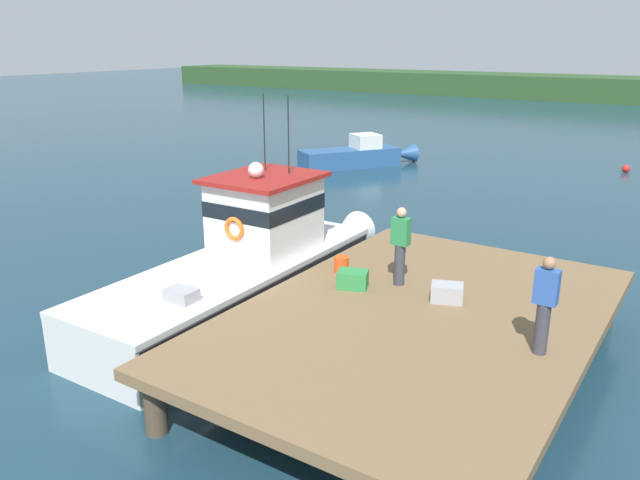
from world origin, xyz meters
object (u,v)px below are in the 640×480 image
at_px(crate_stack_mid_dock, 447,293).
at_px(bait_bucket, 341,264).
at_px(main_fishing_boat, 250,264).
at_px(moored_boat_outer_mooring, 358,155).
at_px(crate_stack_near_edge, 353,279).
at_px(mooring_buoy_outer, 560,271).
at_px(deckhand_further_back, 400,245).
at_px(deckhand_by_the_boat, 545,303).
at_px(mooring_buoy_spare_mooring, 626,169).

height_order(crate_stack_mid_dock, bait_bucket, same).
xyz_separation_m(main_fishing_boat, moored_boat_outer_mooring, (-6.55, 16.24, -0.47)).
bearing_deg(bait_bucket, crate_stack_near_edge, -44.30).
relative_size(moored_boat_outer_mooring, mooring_buoy_outer, 15.33).
distance_m(crate_stack_near_edge, deckhand_further_back, 1.19).
relative_size(deckhand_by_the_boat, mooring_buoy_outer, 4.29).
bearing_deg(mooring_buoy_spare_mooring, moored_boat_outer_mooring, -153.37).
xyz_separation_m(deckhand_further_back, mooring_buoy_outer, (2.01, 5.51, -1.87)).
distance_m(main_fishing_boat, deckhand_further_back, 3.83).
bearing_deg(crate_stack_mid_dock, main_fishing_boat, -179.02).
distance_m(deckhand_by_the_boat, deckhand_further_back, 3.52).
bearing_deg(mooring_buoy_spare_mooring, crate_stack_mid_dock, -90.09).
bearing_deg(mooring_buoy_spare_mooring, crate_stack_near_edge, -94.86).
xyz_separation_m(crate_stack_mid_dock, deckhand_by_the_boat, (2.06, -1.16, 0.69)).
relative_size(deckhand_further_back, moored_boat_outer_mooring, 0.28).
bearing_deg(crate_stack_mid_dock, deckhand_further_back, 166.75).
xyz_separation_m(deckhand_by_the_boat, deckhand_further_back, (-3.22, 1.43, 0.00)).
xyz_separation_m(crate_stack_near_edge, moored_boat_outer_mooring, (-9.51, 16.56, -0.84)).
xyz_separation_m(bait_bucket, mooring_buoy_outer, (3.38, 5.53, -1.18)).
xyz_separation_m(moored_boat_outer_mooring, mooring_buoy_spare_mooring, (11.40, 5.72, -0.36)).
bearing_deg(moored_boat_outer_mooring, bait_bucket, -60.94).
relative_size(bait_bucket, moored_boat_outer_mooring, 0.06).
relative_size(bait_bucket, deckhand_by_the_boat, 0.21).
bearing_deg(mooring_buoy_spare_mooring, main_fishing_boat, -102.47).
xyz_separation_m(deckhand_further_back, moored_boat_outer_mooring, (-10.21, 15.89, -1.52)).
bearing_deg(deckhand_by_the_boat, moored_boat_outer_mooring, 127.80).
height_order(crate_stack_near_edge, mooring_buoy_outer, crate_stack_near_edge).
bearing_deg(main_fishing_boat, deckhand_further_back, 5.52).
xyz_separation_m(bait_bucket, deckhand_by_the_boat, (4.59, -1.41, 0.69)).
height_order(deckhand_further_back, mooring_buoy_outer, deckhand_further_back).
height_order(crate_stack_mid_dock, mooring_buoy_spare_mooring, crate_stack_mid_dock).
bearing_deg(bait_bucket, mooring_buoy_spare_mooring, 83.25).
height_order(crate_stack_near_edge, deckhand_further_back, deckhand_further_back).
bearing_deg(moored_boat_outer_mooring, crate_stack_near_edge, -60.14).
distance_m(bait_bucket, deckhand_further_back, 1.53).
xyz_separation_m(main_fishing_boat, crate_stack_mid_dock, (4.82, 0.08, 0.36)).
xyz_separation_m(crate_stack_near_edge, bait_bucket, (-0.67, 0.65, -0.01)).
xyz_separation_m(crate_stack_near_edge, deckhand_by_the_boat, (3.93, -0.75, 0.68)).
relative_size(main_fishing_boat, mooring_buoy_outer, 25.87).
bearing_deg(crate_stack_near_edge, mooring_buoy_spare_mooring, 85.14).
xyz_separation_m(crate_stack_mid_dock, moored_boat_outer_mooring, (-11.37, 16.16, -0.83)).
bearing_deg(crate_stack_mid_dock, mooring_buoy_spare_mooring, 89.91).
bearing_deg(main_fishing_boat, deckhand_by_the_boat, -8.88).
distance_m(crate_stack_mid_dock, bait_bucket, 2.54).
bearing_deg(main_fishing_boat, bait_bucket, 8.17).
relative_size(crate_stack_mid_dock, mooring_buoy_spare_mooring, 1.67).
bearing_deg(deckhand_further_back, main_fishing_boat, -174.48).
bearing_deg(moored_boat_outer_mooring, mooring_buoy_outer, -40.34).
relative_size(crate_stack_mid_dock, deckhand_further_back, 0.37).
bearing_deg(mooring_buoy_outer, bait_bucket, -121.43).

